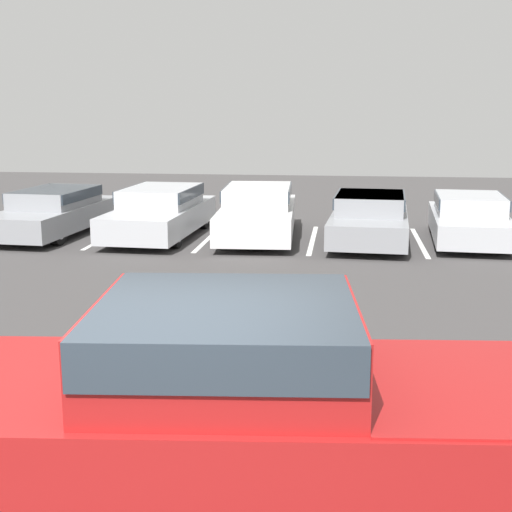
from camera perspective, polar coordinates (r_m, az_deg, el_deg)
The scene contains 12 objects.
stall_stripe_a at distance 19.94m, azimuth -18.82°, elevation 1.76°, with size 0.12×4.00×0.01m, color white.
stall_stripe_b at distance 18.94m, azimuth -11.61°, elevation 1.65°, with size 0.12×4.00×0.01m, color white.
stall_stripe_c at distance 18.27m, azimuth -3.74°, elevation 1.50°, with size 0.12×4.00×0.01m, color white.
stall_stripe_d at distance 17.97m, azimuth 4.55°, elevation 1.31°, with size 0.12×4.00×0.01m, color white.
stall_stripe_e at distance 18.05m, azimuth 12.95°, elevation 1.09°, with size 0.12×4.00×0.01m, color white.
pickup_truck at distance 5.85m, azimuth 0.61°, elevation -12.27°, with size 5.87×2.63×1.79m.
parked_sedan_a at distance 19.37m, azimuth -15.79°, elevation 3.56°, with size 2.04×4.89×1.18m.
parked_sedan_b at distance 18.46m, azimuth -7.64°, elevation 3.64°, with size 2.03×4.86×1.27m.
parked_sedan_c at distance 18.15m, azimuth 0.15°, elevation 3.66°, with size 2.05×4.88×1.31m.
parked_sedan_d at distance 17.74m, azimuth 9.08°, elevation 3.15°, with size 2.08×4.57×1.19m.
parked_sedan_e at distance 18.28m, azimuth 16.68°, elevation 3.00°, with size 2.02×4.37×1.17m.
wheel_stop_curb at distance 20.94m, azimuth -3.91°, elevation 3.01°, with size 1.64×0.20×0.14m, color #B7B2A8.
Camera 1 is at (1.39, -4.69, 3.29)m, focal length 50.00 mm.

